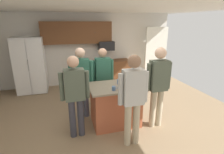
% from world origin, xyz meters
% --- Properties ---
extents(floor, '(7.04, 7.04, 0.00)m').
position_xyz_m(floor, '(0.00, 0.00, 0.00)').
color(floor, '#937A5B').
rests_on(floor, ground).
extents(ceiling, '(7.04, 7.04, 0.00)m').
position_xyz_m(ceiling, '(0.00, 0.00, 2.60)').
color(ceiling, white).
extents(back_wall, '(6.40, 0.10, 2.60)m').
position_xyz_m(back_wall, '(0.00, 2.80, 1.30)').
color(back_wall, silver).
rests_on(back_wall, ground).
extents(french_door_window_panel, '(0.90, 0.06, 2.00)m').
position_xyz_m(french_door_window_panel, '(2.60, 2.40, 1.10)').
color(french_door_window_panel, white).
rests_on(french_door_window_panel, ground).
extents(cabinet_run_upper, '(2.40, 0.38, 0.75)m').
position_xyz_m(cabinet_run_upper, '(-0.40, 2.60, 1.93)').
color(cabinet_run_upper, brown).
extents(cabinet_run_lower, '(1.80, 0.63, 0.90)m').
position_xyz_m(cabinet_run_lower, '(0.60, 2.48, 0.45)').
color(cabinet_run_lower, brown).
rests_on(cabinet_run_lower, ground).
extents(refrigerator, '(0.93, 0.76, 1.83)m').
position_xyz_m(refrigerator, '(-2.00, 2.38, 0.92)').
color(refrigerator, white).
rests_on(refrigerator, ground).
extents(microwave_over_range, '(0.56, 0.40, 0.32)m').
position_xyz_m(microwave_over_range, '(0.60, 2.50, 1.45)').
color(microwave_over_range, black).
extents(kitchen_island, '(1.18, 0.84, 0.94)m').
position_xyz_m(kitchen_island, '(0.12, -0.30, 0.48)').
color(kitchen_island, '#AD5638').
rests_on(kitchen_island, ground).
extents(person_elder_center, '(0.57, 0.23, 1.76)m').
position_xyz_m(person_elder_center, '(0.21, -1.06, 1.02)').
color(person_elder_center, tan).
rests_on(person_elder_center, ground).
extents(person_host_foreground, '(0.57, 0.23, 1.73)m').
position_xyz_m(person_host_foreground, '(-0.57, 0.23, 1.00)').
color(person_host_foreground, '#4C5166').
rests_on(person_host_foreground, ground).
extents(person_guest_left, '(0.57, 0.24, 1.79)m').
position_xyz_m(person_guest_left, '(0.97, -0.63, 1.05)').
color(person_guest_left, tan).
rests_on(person_guest_left, ground).
extents(person_guest_by_door, '(0.57, 0.22, 1.69)m').
position_xyz_m(person_guest_by_door, '(-0.78, -0.53, 0.98)').
color(person_guest_by_door, '#383842').
rests_on(person_guest_by_door, ground).
extents(person_guest_right, '(0.57, 0.22, 1.66)m').
position_xyz_m(person_guest_right, '(0.01, 0.47, 0.96)').
color(person_guest_right, '#383842').
rests_on(person_guest_right, ground).
extents(glass_stout_tall, '(0.06, 0.06, 0.17)m').
position_xyz_m(glass_stout_tall, '(0.43, -0.40, 1.02)').
color(glass_stout_tall, black).
rests_on(glass_stout_tall, kitchen_island).
extents(mug_ceramic_white, '(0.12, 0.08, 0.09)m').
position_xyz_m(mug_ceramic_white, '(0.00, -0.55, 0.99)').
color(mug_ceramic_white, '#4C6B99').
rests_on(mug_ceramic_white, kitchen_island).
extents(mug_blue_stoneware, '(0.13, 0.09, 0.11)m').
position_xyz_m(mug_blue_stoneware, '(0.23, -0.21, 1.00)').
color(mug_blue_stoneware, '#4C6B99').
rests_on(mug_blue_stoneware, kitchen_island).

